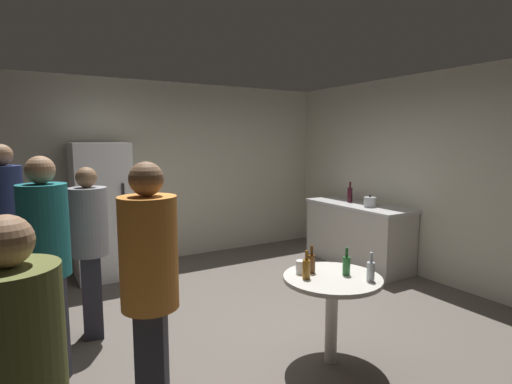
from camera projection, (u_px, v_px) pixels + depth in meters
name	position (u px, v px, depth m)	size (l,w,h in m)	color
ground_plane	(256.00, 325.00, 4.15)	(5.20, 5.20, 0.10)	#5B544C
wall_back	(169.00, 172.00, 6.22)	(5.32, 0.06, 2.70)	beige
wall_side_right	(429.00, 177.00, 5.30)	(0.06, 5.20, 2.70)	beige
refrigerator	(102.00, 211.00, 5.37)	(0.70, 0.68, 1.80)	white
kitchen_counter	(357.00, 234.00, 6.01)	(0.64, 1.70, 0.90)	beige
kettle	(370.00, 202.00, 5.69)	(0.24, 0.17, 0.18)	#B2B2B7
wine_bottle_on_counter	(350.00, 194.00, 6.13)	(0.08, 0.08, 0.31)	#3F141E
foreground_table	(332.00, 289.00, 3.30)	(0.80, 0.80, 0.73)	beige
beer_bottle_amber	(306.00, 268.00, 3.23)	(0.06, 0.06, 0.23)	#8C5919
beer_bottle_brown	(312.00, 263.00, 3.37)	(0.06, 0.06, 0.23)	#593314
beer_bottle_green	(346.00, 265.00, 3.31)	(0.06, 0.06, 0.23)	#26662D
beer_bottle_clear	(371.00, 271.00, 3.17)	(0.06, 0.06, 0.23)	silver
plastic_cup_white	(301.00, 267.00, 3.36)	(0.08, 0.08, 0.11)	white
person_in_orange_shirt	(150.00, 281.00, 2.40)	(0.45, 0.45, 1.71)	#2D2D38
person_in_gray_shirt	(90.00, 239.00, 3.71)	(0.39, 0.39, 1.60)	#2D2D38
person_in_teal_shirt	(46.00, 254.00, 2.95)	(0.47, 0.47, 1.72)	#2D2D38
person_in_navy_shirt	(6.00, 219.00, 3.98)	(0.48, 0.48, 1.80)	#2D2D38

